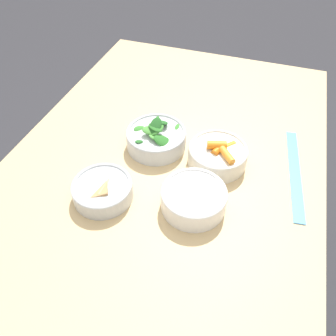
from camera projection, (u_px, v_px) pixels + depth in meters
ground_plane at (164, 287)px, 1.44m from camera, size 10.00×10.00×0.00m
dining_table at (162, 192)px, 0.97m from camera, size 1.33×0.85×0.76m
bowl_carrots at (218, 154)px, 0.87m from camera, size 0.16×0.16×0.07m
bowl_greens at (156, 138)px, 0.92m from camera, size 0.17×0.17×0.09m
bowl_beans_hotdog at (194, 199)px, 0.77m from camera, size 0.16×0.16×0.06m
bowl_cookies at (103, 190)px, 0.80m from camera, size 0.15×0.15×0.05m
ruler at (295, 172)px, 0.87m from camera, size 0.33×0.07×0.00m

